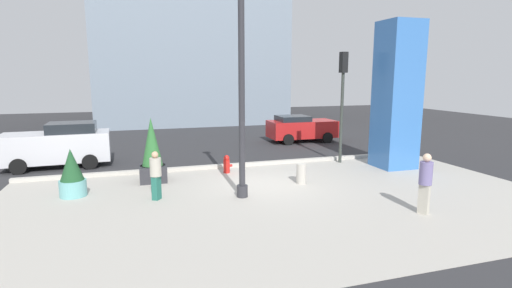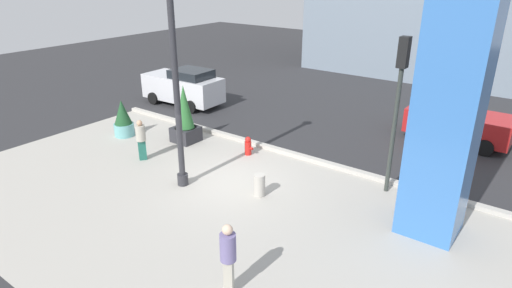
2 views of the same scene
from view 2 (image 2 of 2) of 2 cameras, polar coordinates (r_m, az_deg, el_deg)
name	(u,v)px [view 2 (image 2 of 2)]	position (r m, az deg, el deg)	size (l,w,h in m)	color
ground_plane	(293,146)	(17.83, 4.91, -0.25)	(60.00, 60.00, 0.00)	#2D2D30
plaza_pavement	(189,206)	(13.60, -8.74, -8.11)	(18.00, 10.00, 0.02)	#ADA89E
curb_strip	(281,151)	(17.11, 3.36, -0.92)	(18.00, 0.24, 0.16)	#B7B2A8
lamp_post	(176,88)	(13.68, -10.43, 7.23)	(0.44, 0.44, 6.87)	#2D2D33
art_pillar_blue	(446,125)	(12.02, 23.68, 2.27)	(1.51, 1.51, 6.19)	#3870BC
potted_plant_curbside	(123,119)	(19.43, -17.06, 3.11)	(0.84, 0.84, 1.60)	#6BB2B2
potted_plant_mid_plaza	(185,117)	(18.10, -9.33, 3.51)	(0.98, 0.98, 2.43)	#2D2D33
fire_hydrant	(248,146)	(16.81, -1.05, -0.25)	(0.36, 0.26, 0.75)	red
concrete_bollard	(260,185)	(13.86, 0.46, -5.44)	(0.36, 0.36, 0.75)	#B2ADA3
traffic_light_far_side	(399,92)	(13.74, 18.24, 6.50)	(0.28, 0.42, 4.98)	#333833
car_passing_lane	(457,122)	(19.85, 24.93, 2.62)	(4.06, 2.11, 1.59)	red
car_intersection	(184,87)	(23.19, -9.46, 7.45)	(4.38, 2.12, 1.94)	silver
pedestrian_crossing	(228,255)	(9.79, -3.67, -14.40)	(0.49, 0.49, 1.77)	#B2AD9E
pedestrian_by_curb	(141,138)	(16.75, -14.86, 0.74)	(0.50, 0.50, 1.58)	#236656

